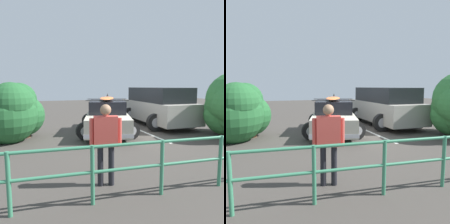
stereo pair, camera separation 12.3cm
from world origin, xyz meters
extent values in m
cube|color=#423D38|center=(0.00, 0.00, -0.01)|extent=(44.00, 44.00, 0.02)
cube|color=silver|center=(-1.04, -0.32, 0.00)|extent=(0.12, 4.99, 0.00)
cube|color=#B7B29E|center=(0.49, -0.32, 0.51)|extent=(2.82, 4.44, 0.66)
cube|color=black|center=(0.44, -0.48, 1.10)|extent=(1.99, 2.33, 0.51)
cube|color=silver|center=(1.08, 1.61, 0.30)|extent=(1.66, 0.60, 0.14)
cube|color=silver|center=(-0.11, -2.25, 0.30)|extent=(1.66, 0.60, 0.14)
cylinder|color=black|center=(0.05, 1.15, 0.33)|extent=(0.66, 0.18, 0.66)
cylinder|color=#99999E|center=(0.05, 1.15, 0.33)|extent=(0.37, 0.19, 0.37)
cylinder|color=black|center=(1.68, 0.65, 0.33)|extent=(0.66, 0.18, 0.66)
cylinder|color=#99999E|center=(1.68, 0.65, 0.33)|extent=(0.37, 0.19, 0.37)
cylinder|color=black|center=(-0.71, -1.29, 0.33)|extent=(0.66, 0.18, 0.66)
cylinder|color=#99999E|center=(-0.71, -1.29, 0.33)|extent=(0.37, 0.19, 0.37)
cylinder|color=black|center=(0.92, -1.80, 0.33)|extent=(0.66, 0.18, 0.66)
cylinder|color=#99999E|center=(0.92, -1.80, 0.33)|extent=(0.37, 0.19, 0.37)
cylinder|color=black|center=(0.60, 0.04, 1.40)|extent=(1.69, 0.55, 0.03)
cylinder|color=black|center=(0.28, -1.00, 1.40)|extent=(1.69, 0.55, 0.03)
ellipsoid|color=orange|center=(0.42, -0.58, 1.46)|extent=(1.30, 2.19, 0.09)
cone|color=black|center=(0.12, -1.37, 1.57)|extent=(0.10, 0.10, 0.14)
cube|color=#9E998E|center=(-2.57, -1.22, 0.73)|extent=(1.99, 4.70, 0.95)
cube|color=black|center=(-2.57, -1.22, 1.55)|extent=(1.82, 3.67, 0.70)
cylinder|color=black|center=(-2.61, -3.65, 0.83)|extent=(0.70, 0.19, 0.70)
cylinder|color=black|center=(-3.51, 0.19, 0.39)|extent=(0.78, 0.22, 0.78)
cylinder|color=#99999E|center=(-3.51, 0.19, 0.39)|extent=(0.43, 0.23, 0.43)
cylinder|color=black|center=(-1.57, 0.16, 0.39)|extent=(0.78, 0.22, 0.78)
cylinder|color=#99999E|center=(-1.57, 0.16, 0.39)|extent=(0.43, 0.23, 0.43)
cylinder|color=black|center=(-3.56, -2.60, 0.39)|extent=(0.78, 0.22, 0.78)
cylinder|color=#99999E|center=(-3.56, -2.60, 0.39)|extent=(0.43, 0.23, 0.43)
cylinder|color=black|center=(-1.63, -2.64, 0.39)|extent=(0.78, 0.22, 0.78)
cylinder|color=#99999E|center=(-1.63, -2.64, 0.39)|extent=(0.43, 0.23, 0.43)
cylinder|color=black|center=(2.01, 4.45, 0.40)|extent=(0.12, 0.12, 0.80)
cylinder|color=black|center=(2.23, 4.40, 0.40)|extent=(0.12, 0.12, 0.80)
cube|color=#DB4C42|center=(2.12, 4.43, 1.10)|extent=(0.50, 0.28, 0.60)
sphere|color=#9E7556|center=(2.12, 4.43, 1.52)|extent=(0.22, 0.22, 0.22)
cylinder|color=#DB4C42|center=(1.85, 4.49, 1.08)|extent=(0.08, 0.08, 0.57)
cylinder|color=#DB4C42|center=(2.39, 4.37, 1.08)|extent=(0.08, 0.08, 0.57)
cylinder|color=#387F5B|center=(0.01, 5.23, 0.51)|extent=(0.07, 0.07, 1.02)
cylinder|color=#387F5B|center=(1.28, 5.13, 0.51)|extent=(0.07, 0.07, 1.02)
cylinder|color=#387F5B|center=(2.55, 5.04, 0.51)|extent=(0.07, 0.07, 1.02)
cylinder|color=#387F5B|center=(3.83, 4.95, 0.51)|extent=(0.07, 0.07, 1.02)
cylinder|color=#387F5B|center=(1.92, 5.09, 0.99)|extent=(8.92, 0.70, 0.06)
cylinder|color=#387F5B|center=(1.92, 5.09, 0.56)|extent=(8.92, 0.70, 0.06)
cylinder|color=brown|center=(3.76, -0.50, 0.21)|extent=(0.38, 0.38, 0.42)
sphere|color=#235B2D|center=(4.16, 0.18, 1.40)|extent=(1.45, 1.45, 1.45)
sphere|color=#235B2D|center=(3.95, -0.55, 1.45)|extent=(1.33, 1.33, 1.33)
sphere|color=#235B2D|center=(4.06, -0.19, 1.22)|extent=(1.55, 1.55, 1.55)
sphere|color=#235B2D|center=(3.80, -0.67, 0.84)|extent=(1.60, 1.60, 1.60)
sphere|color=#235B2D|center=(4.31, -0.10, 0.93)|extent=(2.07, 2.07, 2.07)
camera|label=1|loc=(3.43, 8.41, 1.98)|focal=35.00mm
camera|label=2|loc=(3.31, 8.45, 1.98)|focal=35.00mm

